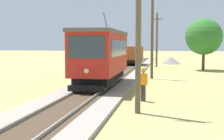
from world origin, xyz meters
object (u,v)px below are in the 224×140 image
at_px(gravel_pile, 171,60).
at_px(tree_right_near, 204,37).
at_px(utility_pole_far, 157,39).
at_px(freight_car, 133,54).
at_px(red_tram, 101,55).
at_px(utility_pole_near_tram, 138,21).
at_px(track_worker, 143,82).
at_px(utility_pole_mid, 152,28).

bearing_deg(gravel_pile, tree_right_near, -72.71).
height_order(utility_pole_far, tree_right_near, utility_pole_far).
bearing_deg(freight_car, gravel_pile, 47.56).
bearing_deg(red_tram, freight_car, 90.01).
bearing_deg(utility_pole_near_tram, track_worker, 89.19).
xyz_separation_m(gravel_pile, tree_right_near, (3.36, -10.79, 3.21)).
distance_m(red_tram, tree_right_near, 17.71).
bearing_deg(utility_pole_near_tram, red_tram, 112.58).
relative_size(freight_car, utility_pole_mid, 0.62).
distance_m(red_tram, utility_pole_far, 20.14).
height_order(utility_pole_mid, tree_right_near, utility_pole_mid).
bearing_deg(utility_pole_far, utility_pole_near_tram, -90.00).
distance_m(freight_car, gravel_pile, 7.57).
height_order(utility_pole_mid, gravel_pile, utility_pole_mid).
bearing_deg(utility_pole_far, gravel_pile, 73.39).
bearing_deg(utility_pole_mid, track_worker, -89.79).
distance_m(utility_pole_far, gravel_pile, 7.36).
distance_m(red_tram, utility_pole_mid, 7.04).
distance_m(utility_pole_mid, utility_pole_far, 13.93).
bearing_deg(red_tram, utility_pole_mid, 62.14).
height_order(freight_car, utility_pole_mid, utility_pole_mid).
height_order(red_tram, gravel_pile, red_tram).
xyz_separation_m(freight_car, gravel_pile, (5.06, 5.54, -1.01)).
distance_m(utility_pole_near_tram, utility_pole_mid, 13.50).
relative_size(freight_car, utility_pole_far, 0.75).
bearing_deg(track_worker, gravel_pile, 41.94).
distance_m(freight_car, track_worker, 25.77).
bearing_deg(utility_pole_mid, gravel_pile, 84.61).
xyz_separation_m(utility_pole_mid, gravel_pile, (1.92, 20.35, -3.73)).
bearing_deg(tree_right_near, utility_pole_far, 140.51).
bearing_deg(utility_pole_near_tram, gravel_pile, 86.75).
xyz_separation_m(utility_pole_mid, track_worker, (0.04, -10.76, -3.29)).
distance_m(freight_car, utility_pole_near_tram, 28.57).
bearing_deg(utility_pole_far, track_worker, -89.91).
xyz_separation_m(track_worker, tree_right_near, (5.24, 20.32, 2.77)).
distance_m(utility_pole_near_tram, tree_right_near, 23.65).
bearing_deg(gravel_pile, track_worker, -93.46).
bearing_deg(track_worker, tree_right_near, 30.94).
bearing_deg(freight_car, tree_right_near, -31.94).
bearing_deg(tree_right_near, red_tram, -118.51).
distance_m(utility_pole_near_tram, gravel_pile, 34.06).
relative_size(gravel_pile, tree_right_near, 0.51).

